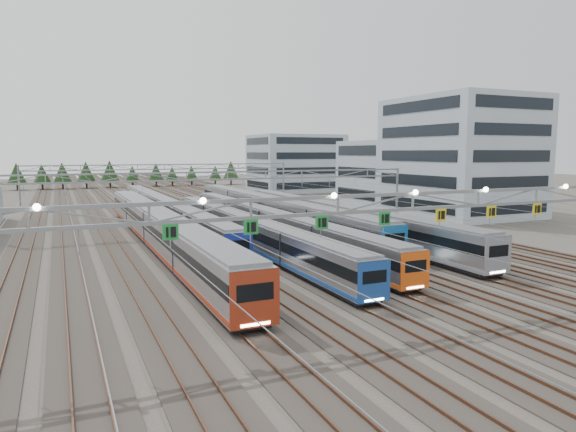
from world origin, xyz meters
name	(u,v)px	position (x,y,z in m)	size (l,w,h in m)	color
ground	(410,310)	(0.00, 0.00, 0.00)	(400.00, 400.00, 0.00)	#47423A
track_bed	(153,189)	(0.00, 100.00, 1.49)	(54.00, 260.00, 5.42)	#2D2823
train_a	(158,227)	(-11.25, 30.03, 2.22)	(3.02, 61.65, 3.94)	black
train_b	(165,210)	(-6.75, 49.47, 1.95)	(2.62, 68.39, 3.40)	black
train_c	(245,229)	(-2.25, 26.65, 1.91)	(2.55, 51.70, 3.31)	black
train_d	(269,223)	(2.25, 30.69, 1.91)	(2.56, 56.85, 3.33)	black
train_e	(269,210)	(6.75, 41.64, 2.18)	(2.96, 61.17, 3.85)	black
train_f	(335,218)	(11.25, 30.18, 2.10)	(2.83, 53.97, 3.69)	black
gantry_near	(413,205)	(-0.05, -0.12, 7.09)	(56.36, 0.61, 8.08)	gray
gantry_mid	(228,182)	(0.00, 40.00, 6.39)	(56.36, 0.36, 8.00)	gray
gantry_far	(164,171)	(0.00, 85.00, 6.39)	(56.36, 0.36, 8.00)	gray
depot_bldg_south	(460,157)	(40.37, 39.83, 9.69)	(18.00, 22.00, 19.39)	#90A4AD
depot_bldg_mid	(386,173)	(39.39, 59.58, 6.35)	(14.00, 16.00, 12.69)	#90A4AD
depot_bldg_north	(296,163)	(37.49, 98.54, 7.49)	(22.00, 18.00, 14.99)	#90A4AD
treeline	(109,173)	(-7.20, 132.63, 4.23)	(81.20, 5.60, 7.02)	#332114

